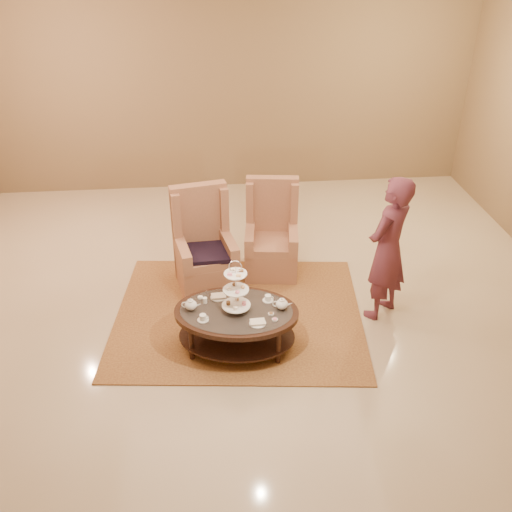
{
  "coord_description": "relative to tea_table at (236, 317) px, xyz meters",
  "views": [
    {
      "loc": [
        -0.47,
        -5.34,
        4.09
      ],
      "look_at": [
        0.06,
        0.2,
        0.77
      ],
      "focal_mm": 40.0,
      "sensor_mm": 36.0,
      "label": 1
    }
  ],
  "objects": [
    {
      "name": "person",
      "position": [
        1.74,
        0.48,
        0.47
      ],
      "size": [
        0.76,
        0.74,
        1.75
      ],
      "rotation": [
        0.0,
        0.0,
        3.86
      ],
      "color": "#5F2836",
      "rests_on": "ground"
    },
    {
      "name": "ground",
      "position": [
        0.22,
        0.44,
        -0.41
      ],
      "size": [
        8.0,
        8.0,
        0.0
      ],
      "primitive_type": "plane",
      "color": "beige",
      "rests_on": "ground"
    },
    {
      "name": "tea_table",
      "position": [
        0.0,
        0.0,
        0.0
      ],
      "size": [
        1.46,
        1.11,
        1.11
      ],
      "rotation": [
        0.0,
        0.0,
        -0.16
      ],
      "color": "black",
      "rests_on": "ground"
    },
    {
      "name": "armchair_right",
      "position": [
        0.56,
        1.59,
        0.01
      ],
      "size": [
        0.75,
        0.77,
        1.24
      ],
      "rotation": [
        0.0,
        0.0,
        -0.13
      ],
      "color": "#A96F4F",
      "rests_on": "ground"
    },
    {
      "name": "armchair_left",
      "position": [
        -0.32,
        1.32,
        0.03
      ],
      "size": [
        0.83,
        0.85,
        1.3
      ],
      "rotation": [
        0.0,
        0.0,
        0.2
      ],
      "color": "#A96F4F",
      "rests_on": "ground"
    },
    {
      "name": "rug",
      "position": [
        0.06,
        0.58,
        -0.4
      ],
      "size": [
        3.14,
        2.71,
        0.02
      ],
      "rotation": [
        0.0,
        0.0,
        -0.11
      ],
      "color": "#A5763A",
      "rests_on": "ground"
    },
    {
      "name": "ceiling",
      "position": [
        0.22,
        0.44,
        -0.41
      ],
      "size": [
        8.0,
        8.0,
        0.02
      ],
      "primitive_type": "cube",
      "color": "silver",
      "rests_on": "ground"
    },
    {
      "name": "wall_back",
      "position": [
        0.22,
        4.44,
        1.34
      ],
      "size": [
        8.0,
        0.04,
        3.5
      ],
      "primitive_type": "cube",
      "color": "olive",
      "rests_on": "ground"
    }
  ]
}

